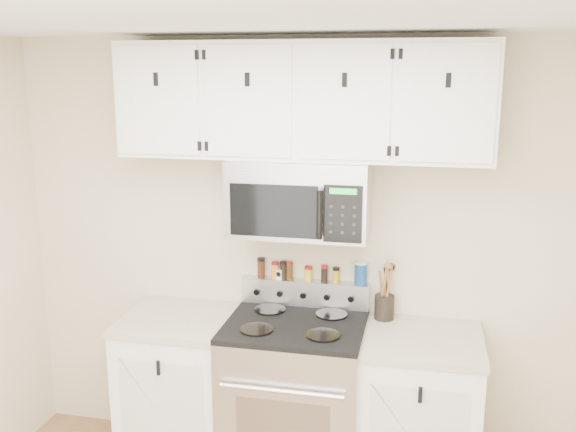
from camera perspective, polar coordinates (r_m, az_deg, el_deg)
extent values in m
cube|color=#B8AB8A|center=(3.78, 1.63, -3.42)|extent=(3.50, 0.01, 2.50)
cube|color=white|center=(1.94, -8.15, 18.16)|extent=(3.50, 3.50, 0.01)
cube|color=#B7B7BA|center=(3.80, 0.62, -16.31)|extent=(0.76, 0.65, 0.92)
cube|color=black|center=(3.59, 0.64, -9.67)|extent=(0.76, 0.65, 0.03)
cube|color=#B7B7BA|center=(3.82, 1.51, -6.81)|extent=(0.76, 0.08, 0.15)
cylinder|color=black|center=(3.48, -2.81, -10.04)|extent=(0.18, 0.18, 0.01)
cylinder|color=black|center=(3.41, 3.14, -10.54)|extent=(0.18, 0.18, 0.01)
cylinder|color=black|center=(3.75, -1.62, -8.30)|extent=(0.18, 0.18, 0.01)
cylinder|color=black|center=(3.69, 3.89, -8.72)|extent=(0.18, 0.18, 0.01)
cube|color=white|center=(4.00, -9.38, -15.16)|extent=(0.62, 0.60, 0.88)
cube|color=tan|center=(3.81, -9.63, -9.04)|extent=(0.64, 0.62, 0.04)
cube|color=white|center=(3.77, 11.52, -17.17)|extent=(0.62, 0.60, 0.88)
cube|color=tan|center=(3.56, 11.86, -10.74)|extent=(0.64, 0.62, 0.04)
cube|color=#9E9EA3|center=(3.51, 1.11, 1.70)|extent=(0.76, 0.38, 0.42)
cube|color=#B7B7BA|center=(3.29, 0.46, 3.95)|extent=(0.73, 0.01, 0.08)
cube|color=black|center=(3.35, -1.30, 0.46)|extent=(0.47, 0.01, 0.28)
cube|color=black|center=(3.29, 4.90, 0.17)|extent=(0.20, 0.01, 0.30)
cylinder|color=black|center=(3.27, 2.83, 0.12)|extent=(0.03, 0.03, 0.26)
cube|color=white|center=(3.47, 1.23, 10.23)|extent=(2.00, 0.33, 0.62)
cube|color=white|center=(3.53, -11.54, 10.02)|extent=(0.46, 0.01, 0.57)
cube|color=black|center=(3.52, -11.68, 11.83)|extent=(0.02, 0.01, 0.07)
cube|color=white|center=(3.36, -3.59, 10.12)|extent=(0.46, 0.01, 0.57)
cube|color=black|center=(3.35, -3.65, 12.02)|extent=(0.03, 0.01, 0.07)
cube|color=white|center=(3.26, 5.03, 10.01)|extent=(0.46, 0.01, 0.57)
cube|color=black|center=(3.25, 5.05, 11.97)|extent=(0.03, 0.01, 0.07)
cube|color=white|center=(3.24, 13.96, 9.66)|extent=(0.46, 0.01, 0.57)
cube|color=black|center=(3.23, 14.07, 11.63)|extent=(0.02, 0.01, 0.07)
cylinder|color=black|center=(3.73, 8.55, -8.02)|extent=(0.11, 0.11, 0.14)
cylinder|color=brown|center=(3.69, 8.61, -6.46)|extent=(0.01, 0.01, 0.26)
cylinder|color=brown|center=(3.68, 8.90, -6.38)|extent=(0.01, 0.01, 0.28)
cylinder|color=brown|center=(3.70, 8.32, -6.53)|extent=(0.01, 0.01, 0.24)
cylinder|color=black|center=(3.71, 8.77, -6.44)|extent=(0.01, 0.01, 0.25)
cylinder|color=brown|center=(3.67, 8.45, -6.48)|extent=(0.01, 0.01, 0.27)
cube|color=white|center=(3.81, -0.77, -5.16)|extent=(0.06, 0.06, 0.06)
cylinder|color=navy|center=(3.73, 6.48, -5.15)|extent=(0.07, 0.07, 0.12)
cylinder|color=white|center=(3.71, 6.51, -4.17)|extent=(0.07, 0.07, 0.01)
cylinder|color=#431F10|center=(3.83, -2.40, -4.73)|extent=(0.04, 0.04, 0.10)
cylinder|color=black|center=(3.81, -2.41, -3.87)|extent=(0.05, 0.05, 0.02)
cylinder|color=orange|center=(3.81, -1.15, -4.95)|extent=(0.04, 0.04, 0.09)
cylinder|color=maroon|center=(3.80, -1.15, -4.22)|extent=(0.04, 0.04, 0.02)
cylinder|color=black|center=(3.80, -0.39, -4.96)|extent=(0.04, 0.04, 0.09)
cylinder|color=black|center=(3.78, -0.39, -4.18)|extent=(0.04, 0.04, 0.02)
cylinder|color=#462A10|center=(3.79, 0.13, -4.99)|extent=(0.04, 0.04, 0.09)
cylinder|color=#9C1B0C|center=(3.78, 0.13, -4.20)|extent=(0.04, 0.04, 0.02)
cylinder|color=gold|center=(3.78, 1.82, -5.25)|extent=(0.04, 0.04, 0.07)
cylinder|color=#9E0C0E|center=(3.76, 1.83, -4.61)|extent=(0.05, 0.05, 0.02)
cylinder|color=black|center=(3.76, 3.25, -5.25)|extent=(0.04, 0.04, 0.08)
cylinder|color=#9F0C12|center=(3.74, 3.26, -4.52)|extent=(0.04, 0.04, 0.02)
cylinder|color=gold|center=(3.75, 4.28, -5.37)|extent=(0.04, 0.04, 0.08)
cylinder|color=black|center=(3.74, 4.29, -4.70)|extent=(0.04, 0.04, 0.02)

